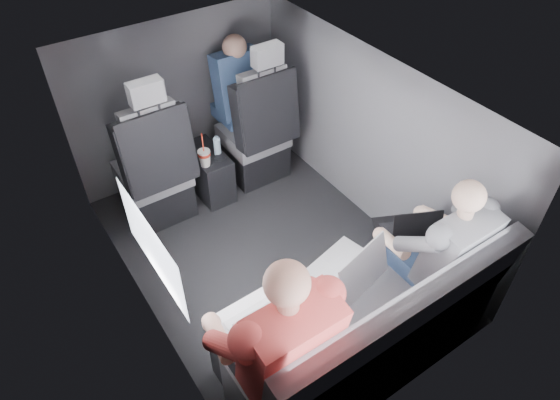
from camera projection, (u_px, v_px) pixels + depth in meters
floor at (268, 256)px, 3.67m from camera, size 2.60×2.60×0.00m
ceiling at (264, 93)px, 2.77m from camera, size 2.60×2.60×0.00m
panel_left at (134, 243)px, 2.84m from camera, size 0.02×2.60×1.35m
panel_right at (371, 141)px, 3.59m from camera, size 0.02×2.60×1.35m
panel_front at (178, 99)px, 4.02m from camera, size 1.80×0.02×1.35m
panel_back at (412, 330)px, 2.42m from camera, size 1.80×0.02×1.35m
side_window at (152, 247)px, 2.52m from camera, size 0.02×0.75×0.42m
seatbelt at (267, 103)px, 3.73m from camera, size 0.35×0.11×0.59m
front_seat_left at (155, 176)px, 3.73m from camera, size 0.52×0.58×1.26m
front_seat_right at (257, 137)px, 4.11m from camera, size 0.52×0.58×1.26m
center_console at (209, 172)px, 4.08m from camera, size 0.24×0.48×0.41m
rear_bench at (370, 336)px, 2.81m from camera, size 1.60×0.57×0.92m
soda_cup at (205, 157)px, 3.78m from camera, size 0.10×0.10×0.29m
water_bottle at (217, 146)px, 3.88m from camera, size 0.06×0.06×0.16m
laptop_white at (258, 320)px, 2.51m from camera, size 0.36×0.33×0.26m
laptop_silver at (349, 268)px, 2.75m from camera, size 0.44×0.42×0.27m
laptop_black at (406, 228)px, 3.00m from camera, size 0.36×0.38×0.22m
passenger_rear_left at (274, 341)px, 2.39m from camera, size 0.55×0.66×1.30m
passenger_rear_right at (433, 250)px, 2.88m from camera, size 0.48×0.61×1.20m
passenger_front_right at (237, 87)px, 4.03m from camera, size 0.38×0.38×0.75m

